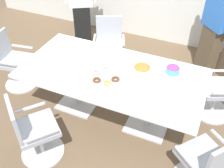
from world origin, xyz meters
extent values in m
cube|color=brown|center=(0.00, 0.00, -0.01)|extent=(10.00, 10.00, 0.01)
cube|color=white|center=(0.00, 0.00, 0.73)|extent=(2.40, 1.20, 0.04)
cube|color=silver|center=(-0.55, 0.00, 0.01)|extent=(0.56, 0.56, 0.02)
cylinder|color=silver|center=(-0.55, 0.00, 0.37)|extent=(0.09, 0.09, 0.69)
cube|color=silver|center=(0.55, 0.00, 0.01)|extent=(0.56, 0.56, 0.02)
cylinder|color=silver|center=(0.55, 0.00, 0.37)|extent=(0.09, 0.09, 0.69)
cylinder|color=silver|center=(-1.65, 0.01, 0.01)|extent=(0.62, 0.62, 0.02)
cylinder|color=silver|center=(-1.65, 0.01, 0.23)|extent=(0.05, 0.05, 0.41)
cube|color=#ADB2BC|center=(-1.65, 0.01, 0.46)|extent=(0.53, 0.53, 0.06)
cube|color=#ADB2BC|center=(-1.86, -0.03, 0.70)|extent=(0.11, 0.44, 0.42)
cube|color=silver|center=(-1.69, 0.25, 0.58)|extent=(0.37, 0.09, 0.02)
cube|color=silver|center=(-1.61, -0.23, 0.58)|extent=(0.37, 0.09, 0.02)
cylinder|color=silver|center=(-0.52, -1.00, 0.01)|extent=(0.76, 0.76, 0.02)
cylinder|color=silver|center=(-0.52, -1.00, 0.23)|extent=(0.05, 0.05, 0.41)
cube|color=#ADB2BC|center=(-0.52, -1.00, 0.46)|extent=(0.65, 0.65, 0.06)
cube|color=#ADB2BC|center=(-0.65, -1.16, 0.70)|extent=(0.36, 0.31, 0.42)
cube|color=silver|center=(-0.71, -0.84, 0.58)|extent=(0.26, 0.30, 0.02)
cube|color=silver|center=(-0.33, -1.15, 0.58)|extent=(0.26, 0.30, 0.02)
cube|color=#ADB2BC|center=(1.33, -0.62, 0.46)|extent=(0.65, 0.65, 0.06)
cube|color=silver|center=(1.17, -0.81, 0.58)|extent=(0.30, 0.26, 0.02)
cube|color=silver|center=(1.48, -0.43, 0.58)|extent=(0.30, 0.26, 0.02)
cylinder|color=silver|center=(1.34, 0.61, 0.01)|extent=(0.71, 0.71, 0.02)
cylinder|color=silver|center=(1.34, 0.61, 0.23)|extent=(0.05, 0.05, 0.41)
cube|color=#ADB2BC|center=(1.34, 0.61, 0.46)|extent=(0.60, 0.60, 0.06)
cube|color=silver|center=(1.24, 0.84, 0.58)|extent=(0.35, 0.17, 0.02)
cylinder|color=silver|center=(-0.50, 1.00, 0.01)|extent=(0.71, 0.71, 0.02)
cylinder|color=silver|center=(-0.50, 1.00, 0.23)|extent=(0.05, 0.05, 0.41)
cube|color=#ADB2BC|center=(-0.50, 1.00, 0.46)|extent=(0.60, 0.60, 0.06)
cube|color=#ADB2BC|center=(-0.58, 1.19, 0.70)|extent=(0.42, 0.21, 0.42)
cube|color=silver|center=(-0.27, 1.10, 0.58)|extent=(0.17, 0.35, 0.02)
cube|color=silver|center=(-0.72, 0.90, 0.58)|extent=(0.17, 0.35, 0.02)
cube|color=black|center=(-1.33, 1.58, 0.40)|extent=(0.38, 0.33, 0.81)
cube|color=brown|center=(1.07, 1.63, 0.42)|extent=(0.37, 0.37, 0.84)
cube|color=blue|center=(1.07, 1.63, 1.18)|extent=(0.47, 0.47, 0.67)
cylinder|color=white|center=(0.36, 0.15, 0.79)|extent=(0.24, 0.24, 0.08)
ellipsoid|color=#AD702D|center=(0.36, 0.15, 0.83)|extent=(0.21, 0.21, 0.07)
cylinder|color=#4C9EC6|center=(0.72, 0.31, 0.79)|extent=(0.18, 0.18, 0.08)
ellipsoid|color=#9E3D8E|center=(0.72, 0.31, 0.83)|extent=(0.16, 0.16, 0.07)
cylinder|color=white|center=(-0.03, -0.13, 0.76)|extent=(0.38, 0.38, 0.01)
torus|color=brown|center=(0.11, -0.15, 0.78)|extent=(0.11, 0.11, 0.03)
torus|color=white|center=(0.05, -0.02, 0.78)|extent=(0.11, 0.11, 0.03)
torus|color=pink|center=(-0.10, -0.01, 0.78)|extent=(0.11, 0.11, 0.03)
torus|color=pink|center=(-0.17, -0.11, 0.78)|extent=(0.11, 0.11, 0.03)
torus|color=brown|center=(-0.09, -0.26, 0.78)|extent=(0.11, 0.11, 0.03)
torus|color=tan|center=(0.05, -0.25, 0.78)|extent=(0.11, 0.11, 0.03)
cylinder|color=white|center=(-0.57, -0.25, 0.75)|extent=(0.21, 0.21, 0.01)
cylinder|color=silver|center=(-0.57, -0.25, 0.76)|extent=(0.21, 0.21, 0.01)
cylinder|color=white|center=(-0.57, -0.25, 0.77)|extent=(0.21, 0.21, 0.01)
cylinder|color=silver|center=(-0.57, -0.25, 0.77)|extent=(0.21, 0.21, 0.01)
cylinder|color=white|center=(-0.57, -0.25, 0.78)|extent=(0.21, 0.21, 0.01)
cylinder|color=silver|center=(-0.57, -0.25, 0.78)|extent=(0.21, 0.21, 0.01)
cylinder|color=white|center=(-0.57, -0.25, 0.79)|extent=(0.21, 0.21, 0.01)
cube|color=white|center=(0.94, -0.36, 0.79)|extent=(0.16, 0.16, 0.07)
camera|label=1|loc=(1.11, -2.52, 2.83)|focal=42.54mm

